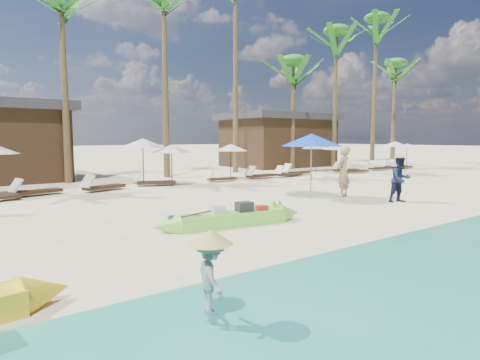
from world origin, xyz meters
TOP-DOWN VIEW (x-y plane):
  - ground at (0.00, 0.00)m, footprint 240.00×240.00m
  - green_canoe at (-2.31, 0.73)m, footprint 4.84×1.06m
  - tourist at (4.25, 2.46)m, footprint 0.85×0.70m
  - vendor_green at (4.95, 0.40)m, footprint 0.97×0.84m
  - vendor_yellow at (-5.80, -3.88)m, footprint 0.49×0.67m
  - blue_umbrella at (2.85, 2.85)m, footprint 2.33×2.33m
  - lounger_4_right at (-5.67, 10.02)m, footprint 2.06×1.09m
  - resort_parasol_5 at (-0.57, 10.99)m, footprint 2.25×2.25m
  - lounger_5_left at (-2.96, 9.95)m, footprint 2.08×1.22m
  - resort_parasol_6 at (0.53, 10.06)m, footprint 1.96×1.96m
  - lounger_6_left at (-0.31, 10.42)m, footprint 2.05×1.22m
  - lounger_6_right at (3.44, 10.17)m, footprint 1.73×0.85m
  - resort_parasol_7 at (4.48, 10.63)m, footprint 1.96×1.96m
  - lounger_7_left at (6.15, 10.17)m, footprint 1.99×0.70m
  - lounger_7_right at (8.15, 9.96)m, footprint 1.85×0.61m
  - resort_parasol_8 at (11.99, 11.27)m, footprint 1.95×1.95m
  - lounger_8_left at (9.22, 10.43)m, footprint 1.98×0.67m
  - resort_parasol_9 at (13.82, 11.13)m, footprint 1.84×1.84m
  - lounger_9_left at (13.59, 9.28)m, footprint 1.86×1.08m
  - lounger_9_right at (13.61, 10.11)m, footprint 1.96×1.18m
  - resort_parasol_10 at (19.39, 10.07)m, footprint 2.03×2.03m
  - lounger_10_left at (16.93, 9.75)m, footprint 1.95×0.86m
  - lounger_10_right at (19.39, 9.49)m, footprint 1.86×0.73m
  - resort_parasol_11 at (23.15, 11.38)m, footprint 1.84×1.84m
  - lounger_11_left at (19.50, 10.17)m, footprint 1.92×0.64m
  - palm_3 at (-3.36, 14.27)m, footprint 2.08×2.08m
  - palm_4 at (2.15, 14.01)m, footprint 2.08×2.08m
  - palm_5 at (7.45, 14.38)m, footprint 2.08×2.08m
  - palm_6 at (12.84, 14.52)m, footprint 2.08×2.08m
  - palm_7 at (16.57, 13.68)m, footprint 2.08×2.08m
  - palm_8 at (21.07, 13.33)m, footprint 2.08×2.08m
  - palm_9 at (26.21, 14.81)m, footprint 2.08×2.08m
  - pavilion_east at (14.00, 17.50)m, footprint 8.80×6.60m

SIDE VIEW (x-z plane):
  - ground at x=0.00m, z-range 0.00..0.00m
  - lounger_6_right at x=3.44m, z-range -0.09..0.47m
  - lounger_9_left at x=13.59m, z-range -0.10..0.50m
  - lounger_10_right at x=19.39m, z-range -0.10..0.51m
  - green_canoe at x=-2.31m, z-range -0.10..0.52m
  - lounger_7_right at x=8.15m, z-range -0.10..0.52m
  - lounger_9_right at x=13.61m, z-range -0.11..0.53m
  - lounger_10_left at x=16.93m, z-range -0.11..0.53m
  - lounger_11_left at x=19.50m, z-range -0.11..0.54m
  - lounger_8_left at x=9.22m, z-range -0.11..0.56m
  - lounger_6_left at x=-0.31m, z-range -0.11..0.56m
  - lounger_7_left at x=6.15m, z-range -0.11..0.56m
  - lounger_4_right at x=-5.67m, z-range -0.11..0.56m
  - lounger_5_left at x=-2.96m, z-range -0.11..0.56m
  - vendor_yellow at x=-5.80m, z-range 0.18..1.12m
  - vendor_green at x=4.95m, z-range 0.00..1.71m
  - tourist at x=4.25m, z-range 0.00..2.01m
  - resort_parasol_11 at x=23.15m, z-range 0.76..2.65m
  - resort_parasol_9 at x=13.82m, z-range 0.76..2.66m
  - resort_parasol_8 at x=11.99m, z-range 0.81..2.82m
  - resort_parasol_7 at x=4.48m, z-range 0.81..2.82m
  - resort_parasol_6 at x=0.53m, z-range 0.81..2.84m
  - resort_parasol_10 at x=19.39m, z-range 0.84..2.94m
  - resort_parasol_5 at x=-0.57m, z-range 0.93..3.25m
  - pavilion_east at x=14.00m, z-range 0.05..4.35m
  - blue_umbrella at x=2.85m, z-range 1.01..3.52m
  - palm_6 at x=12.84m, z-range 2.79..11.31m
  - palm_9 at x=26.21m, z-range 3.14..12.97m
  - palm_3 at x=-3.36m, z-range 3.32..13.83m
  - palm_7 at x=16.57m, z-range 3.46..14.53m
  - palm_4 at x=2.15m, z-range 3.60..15.30m
  - palm_8 at x=21.07m, z-range 3.83..16.53m
  - palm_5 at x=7.45m, z-range 4.02..17.62m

